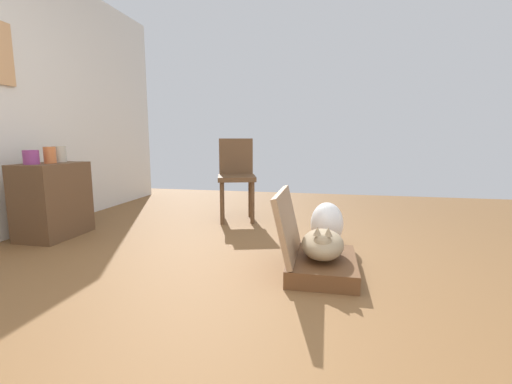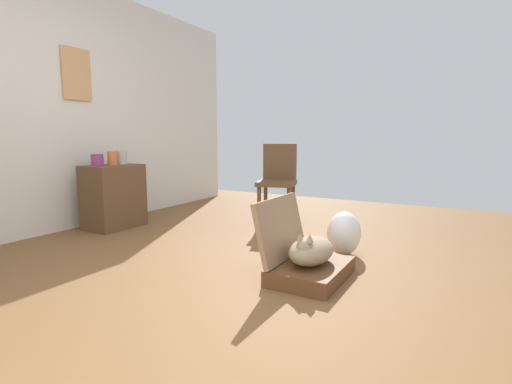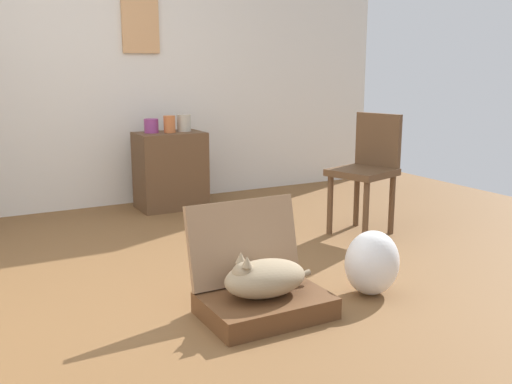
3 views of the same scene
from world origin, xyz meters
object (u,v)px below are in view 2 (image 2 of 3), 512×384
(side_table, at_px, (114,197))
(plastic_bag_white, at_px, (344,233))
(cat, at_px, (311,250))
(suitcase_base, at_px, (311,271))
(chair, at_px, (278,180))
(vase_round, at_px, (112,158))
(vase_short, at_px, (121,157))
(vase_tall, at_px, (97,160))

(side_table, bearing_deg, plastic_bag_white, -84.00)
(cat, relative_size, side_table, 0.76)
(suitcase_base, height_order, side_table, side_table)
(chair, bearing_deg, vase_round, -161.41)
(suitcase_base, xyz_separation_m, chair, (1.43, 0.97, 0.45))
(suitcase_base, relative_size, chair, 0.70)
(plastic_bag_white, distance_m, vase_short, 2.56)
(side_table, xyz_separation_m, vase_tall, (-0.15, 0.04, 0.40))
(vase_tall, xyz_separation_m, vase_round, (0.15, -0.06, 0.01))
(cat, xyz_separation_m, chair, (1.44, 0.97, 0.30))
(chair, bearing_deg, side_table, -161.63)
(side_table, relative_size, vase_tall, 5.45)
(vase_short, bearing_deg, vase_round, -167.91)
(side_table, xyz_separation_m, vase_round, (0.00, -0.01, 0.41))
(cat, xyz_separation_m, plastic_bag_white, (0.67, -0.03, -0.02))
(side_table, distance_m, chair, 1.80)
(suitcase_base, bearing_deg, vase_short, 77.33)
(vase_round, bearing_deg, cat, -99.69)
(vase_round, bearing_deg, suitcase_base, -99.48)
(plastic_bag_white, distance_m, vase_tall, 2.61)
(cat, relative_size, chair, 0.58)
(chair, bearing_deg, vase_tall, -158.78)
(cat, bearing_deg, vase_tall, 83.86)
(vase_round, bearing_deg, plastic_bag_white, -83.97)
(cat, distance_m, vase_round, 2.53)
(side_table, distance_m, vase_short, 0.44)
(vase_tall, height_order, chair, chair)
(side_table, relative_size, vase_short, 4.52)
(suitcase_base, bearing_deg, vase_tall, 84.06)
(suitcase_base, distance_m, vase_round, 2.56)
(vase_short, relative_size, chair, 0.17)
(vase_round, xyz_separation_m, chair, (1.03, -1.46, -0.25))
(vase_tall, relative_size, vase_short, 0.83)
(vase_tall, distance_m, vase_round, 0.16)
(plastic_bag_white, bearing_deg, cat, 177.71)
(side_table, relative_size, chair, 0.75)
(plastic_bag_white, height_order, vase_round, vase_round)
(suitcase_base, height_order, cat, cat)
(suitcase_base, bearing_deg, chair, 34.19)
(suitcase_base, height_order, vase_tall, vase_tall)
(vase_round, bearing_deg, vase_short, 12.09)
(chair, bearing_deg, cat, -72.51)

